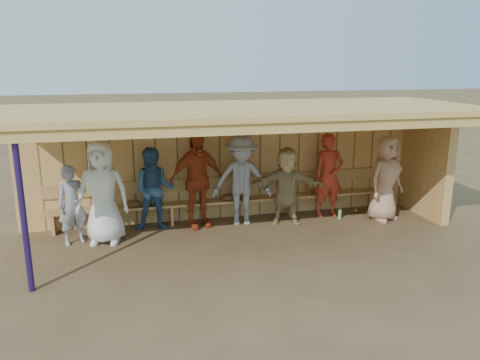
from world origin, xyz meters
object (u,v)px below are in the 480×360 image
object	(u,v)px
player_d	(197,180)
player_h	(386,179)
player_a	(72,205)
player_e	(242,180)
bench	(231,195)
player_g	(329,176)
player_f	(287,186)
player_c	(154,190)
player_b	(103,193)

from	to	relation	value
player_d	player_h	world-z (taller)	player_d
player_a	player_e	world-z (taller)	player_e
player_e	bench	xyz separation A→B (m)	(-0.14, 0.35, -0.41)
player_g	player_f	bearing A→B (deg)	-168.09
player_d	bench	size ratio (longest dim) A/B	0.26
player_e	player_c	bearing A→B (deg)	-172.09
player_b	bench	size ratio (longest dim) A/B	0.25
player_h	bench	size ratio (longest dim) A/B	0.24
player_d	player_h	bearing A→B (deg)	-23.50
player_e	bench	world-z (taller)	player_e
player_c	player_h	xyz separation A→B (m)	(4.78, -0.53, 0.06)
player_a	player_b	world-z (taller)	player_b
player_g	player_h	world-z (taller)	player_g
player_b	bench	distance (m)	2.74
player_g	player_a	bearing A→B (deg)	-176.80
player_a	player_g	xyz separation A→B (m)	(5.23, 0.38, 0.16)
bench	player_a	bearing A→B (deg)	-167.73
player_a	player_h	size ratio (longest dim) A/B	0.82
player_a	player_c	bearing A→B (deg)	-8.07
player_g	bench	distance (m)	2.14
player_g	player_d	bearing A→B (deg)	179.06
player_c	player_d	size ratio (longest dim) A/B	0.85
bench	player_c	bearing A→B (deg)	-169.43
player_b	player_h	bearing A→B (deg)	9.78
player_f	player_b	bearing A→B (deg)	-163.29
player_h	player_g	bearing A→B (deg)	133.01
player_g	bench	size ratio (longest dim) A/B	0.24
player_a	player_h	xyz separation A→B (m)	(6.29, -0.15, 0.16)
player_b	player_d	size ratio (longest dim) A/B	0.98
player_b	player_h	distance (m)	5.74
player_e	player_g	size ratio (longest dim) A/B	1.03
player_f	bench	size ratio (longest dim) A/B	0.21
player_f	player_h	bearing A→B (deg)	5.51
player_a	player_d	size ratio (longest dim) A/B	0.76
bench	player_d	bearing A→B (deg)	-158.78
player_b	bench	world-z (taller)	player_b
player_h	bench	world-z (taller)	player_h
player_c	player_g	xyz separation A→B (m)	(3.72, 0.00, 0.07)
player_g	player_e	bearing A→B (deg)	-179.58
player_a	bench	size ratio (longest dim) A/B	0.20
player_a	player_b	size ratio (longest dim) A/B	0.77
player_a	player_c	distance (m)	1.56
player_d	player_b	bearing A→B (deg)	178.11
player_c	player_h	world-z (taller)	player_h
player_b	player_h	xyz separation A→B (m)	(5.74, -0.07, -0.06)
player_c	player_e	bearing A→B (deg)	6.63
player_f	player_c	bearing A→B (deg)	-171.70
player_b	player_g	distance (m)	4.70
player_b	player_e	size ratio (longest dim) A/B	1.03
player_d	player_g	size ratio (longest dim) A/B	1.08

